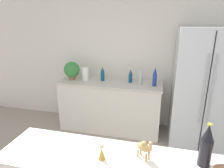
{
  "coord_description": "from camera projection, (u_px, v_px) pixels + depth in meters",
  "views": [
    {
      "loc": [
        0.43,
        -0.77,
        1.91
      ],
      "look_at": [
        -0.11,
        1.38,
        1.19
      ],
      "focal_mm": 32.0,
      "sensor_mm": 36.0,
      "label": 1
    }
  ],
  "objects": [
    {
      "name": "potted_plant",
      "position": [
        72.0,
        70.0,
        3.51
      ],
      "size": [
        0.28,
        0.28,
        0.32
      ],
      "color": "#9E6B47",
      "rests_on": "back_counter"
    },
    {
      "name": "back_bottle_1",
      "position": [
        103.0,
        74.0,
        3.45
      ],
      "size": [
        0.07,
        0.07,
        0.25
      ],
      "color": "navy",
      "rests_on": "back_counter"
    },
    {
      "name": "back_counter",
      "position": [
        110.0,
        105.0,
        3.56
      ],
      "size": [
        1.76,
        0.63,
        0.88
      ],
      "color": "silver",
      "rests_on": "ground_plane"
    },
    {
      "name": "wise_man_figurine_blue",
      "position": [
        102.0,
        153.0,
        1.38
      ],
      "size": [
        0.05,
        0.05,
        0.12
      ],
      "color": "#B28933",
      "rests_on": "bar_counter"
    },
    {
      "name": "back_bottle_3",
      "position": [
        131.0,
        76.0,
        3.36
      ],
      "size": [
        0.06,
        0.06,
        0.23
      ],
      "color": "navy",
      "rests_on": "back_counter"
    },
    {
      "name": "back_bottle_0",
      "position": [
        155.0,
        77.0,
        3.16
      ],
      "size": [
        0.07,
        0.07,
        0.31
      ],
      "color": "navy",
      "rests_on": "back_counter"
    },
    {
      "name": "paper_towel_roll",
      "position": [
        85.0,
        74.0,
        3.49
      ],
      "size": [
        0.12,
        0.12,
        0.22
      ],
      "color": "white",
      "rests_on": "back_counter"
    },
    {
      "name": "wall_back",
      "position": [
        136.0,
        57.0,
        3.52
      ],
      "size": [
        8.0,
        0.06,
        2.55
      ],
      "color": "silver",
      "rests_on": "ground_plane"
    },
    {
      "name": "back_bottle_2",
      "position": [
        140.0,
        77.0,
        3.26
      ],
      "size": [
        0.08,
        0.08,
        0.26
      ],
      "color": "#B2B7BC",
      "rests_on": "back_counter"
    },
    {
      "name": "refrigerator",
      "position": [
        202.0,
        88.0,
        3.03
      ],
      "size": [
        0.85,
        0.7,
        1.81
      ],
      "color": "silver",
      "rests_on": "ground_plane"
    },
    {
      "name": "wine_bottle",
      "position": [
        206.0,
        146.0,
        1.3
      ],
      "size": [
        0.08,
        0.08,
        0.31
      ],
      "color": "black",
      "rests_on": "bar_counter"
    },
    {
      "name": "camel_figurine",
      "position": [
        144.0,
        147.0,
        1.38
      ],
      "size": [
        0.12,
        0.1,
        0.16
      ],
      "color": "tan",
      "rests_on": "bar_counter"
    }
  ]
}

